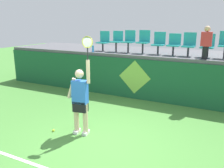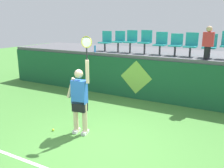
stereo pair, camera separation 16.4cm
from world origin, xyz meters
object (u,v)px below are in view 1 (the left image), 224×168
Objects in this scene: stadium_chair_0 at (104,40)px; stadium_chair_1 at (117,40)px; water_bottle at (93,49)px; spectator_0 at (206,42)px; tennis_ball at (53,130)px; stadium_chair_6 at (189,44)px; stadium_chair_3 at (144,40)px; stadium_chair_7 at (207,45)px; stadium_chair_5 at (174,43)px; stadium_chair_4 at (159,42)px; stadium_chair_2 at (129,40)px; tennis_player at (80,99)px.

stadium_chair_1 reaches higher than stadium_chair_0.
spectator_0 is at bearing 1.77° from water_bottle.
tennis_ball is at bearing -86.50° from stadium_chair_1.
stadium_chair_1 is 2.87m from stadium_chair_6.
stadium_chair_7 is (2.34, 0.00, -0.07)m from stadium_chair_3.
water_bottle is 2.07m from stadium_chair_3.
tennis_ball is 0.08× the size of stadium_chair_7.
water_bottle is (-1.06, 3.84, 1.75)m from tennis_ball.
tennis_ball is 4.96m from stadium_chair_0.
stadium_chair_5 is 0.73× the size of spectator_0.
spectator_0 is at bearing -14.90° from stadium_chair_4.
water_bottle is at bearing -169.36° from stadium_chair_5.
stadium_chair_0 reaches higher than stadium_chair_5.
water_bottle is 1.50m from stadium_chair_2.
stadium_chair_0 is at bearing 179.85° from stadium_chair_2.
stadium_chair_6 is at bearing 0.67° from stadium_chair_5.
stadium_chair_5 is (1.33, 4.16, 1.12)m from tennis_player.
stadium_chair_0 is 0.63m from stadium_chair_1.
stadium_chair_3 reaches higher than stadium_chair_7.
stadium_chair_5 is at bearing -179.33° from stadium_chair_6.
stadium_chair_7 is at bearing 90.00° from spectator_0.
tennis_ball is 0.08× the size of stadium_chair_1.
stadium_chair_5 is at bearing -0.07° from stadium_chair_2.
stadium_chair_0 is (0.17, 0.59, 0.30)m from water_bottle.
stadium_chair_6 is 0.62m from stadium_chair_7.
stadium_chair_5 is 1.25m from spectator_0.
stadium_chair_1 is 1.06× the size of stadium_chair_5.
stadium_chair_4 is at bearing 179.94° from stadium_chair_7.
stadium_chair_2 is 1.08× the size of stadium_chair_7.
stadium_chair_4 is 1.73m from stadium_chair_7.
stadium_chair_7 is (0.62, -0.00, -0.01)m from stadium_chair_6.
stadium_chair_6 is at bearing 143.37° from spectator_0.
stadium_chair_1 is 2.34m from stadium_chair_5.
stadium_chair_6 is 0.78m from spectator_0.
water_bottle is at bearing -156.10° from stadium_chair_2.
stadium_chair_3 is at bearing 0.10° from stadium_chair_2.
stadium_chair_4 is 1.04× the size of stadium_chair_7.
stadium_chair_0 is 0.98× the size of stadium_chair_4.
tennis_player reaches higher than stadium_chair_4.
stadium_chair_3 is (1.78, -0.00, 0.06)m from stadium_chair_0.
tennis_player is at bearing -114.12° from stadium_chair_6.
stadium_chair_6 is (2.33, 0.00, -0.05)m from stadium_chair_2.
stadium_chair_2 is at bearing -179.90° from stadium_chair_6.
stadium_chair_3 is (1.94, 0.59, 0.37)m from water_bottle.
stadium_chair_3 is at bearing -179.99° from stadium_chair_7.
tennis_player is 3.05× the size of stadium_chair_4.
stadium_chair_3 is at bearing -179.80° from stadium_chair_4.
tennis_player reaches higher than stadium_chair_5.
tennis_player reaches higher than water_bottle.
stadium_chair_1 is at bearing -179.94° from stadium_chair_7.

